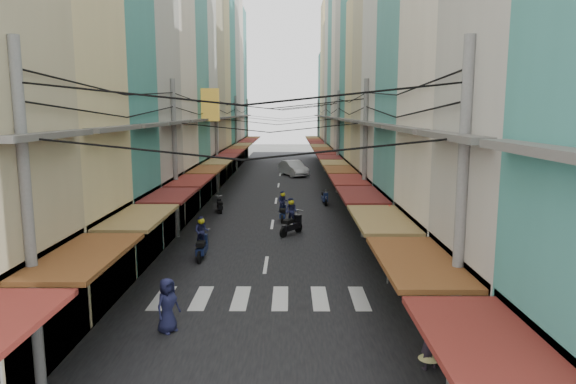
{
  "coord_description": "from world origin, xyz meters",
  "views": [
    {
      "loc": [
        1.05,
        -23.35,
        6.57
      ],
      "look_at": [
        0.93,
        4.8,
        2.13
      ],
      "focal_mm": 32.0,
      "sensor_mm": 36.0,
      "label": 1
    }
  ],
  "objects_px": {
    "white_car": "(293,176)",
    "traffic_sign": "(389,226)",
    "bicycle": "(394,254)",
    "market_umbrella": "(415,228)"
  },
  "relations": [
    {
      "from": "white_car",
      "to": "bicycle",
      "type": "bearing_deg",
      "value": -103.02
    },
    {
      "from": "white_car",
      "to": "traffic_sign",
      "type": "distance_m",
      "value": 33.65
    },
    {
      "from": "bicycle",
      "to": "market_umbrella",
      "type": "distance_m",
      "value": 4.13
    },
    {
      "from": "bicycle",
      "to": "traffic_sign",
      "type": "height_order",
      "value": "traffic_sign"
    },
    {
      "from": "market_umbrella",
      "to": "white_car",
      "type": "bearing_deg",
      "value": 97.89
    },
    {
      "from": "white_car",
      "to": "traffic_sign",
      "type": "height_order",
      "value": "traffic_sign"
    },
    {
      "from": "white_car",
      "to": "traffic_sign",
      "type": "relative_size",
      "value": 1.78
    },
    {
      "from": "white_car",
      "to": "market_umbrella",
      "type": "relative_size",
      "value": 2.33
    },
    {
      "from": "white_car",
      "to": "bicycle",
      "type": "height_order",
      "value": "white_car"
    },
    {
      "from": "white_car",
      "to": "market_umbrella",
      "type": "xyz_separation_m",
      "value": [
        4.55,
        -32.85,
        2.08
      ]
    }
  ]
}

